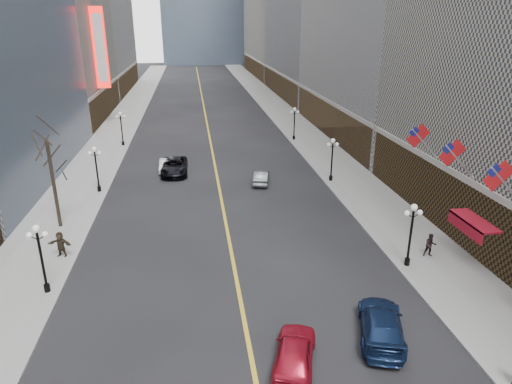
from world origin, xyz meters
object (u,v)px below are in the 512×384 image
object	(u,v)px
streetlamp_west_2	(96,165)
car_nb_mid	(166,165)
streetlamp_east_3	(294,120)
streetlamp_east_1	(411,229)
streetlamp_west_1	(40,252)
car_sb_near	(381,324)
car_sb_mid	(295,353)
car_nb_far	(174,166)
car_sb_far	(261,177)
streetlamp_east_2	(332,155)
streetlamp_west_3	(121,125)

from	to	relation	value
streetlamp_west_2	car_nb_mid	bearing A→B (deg)	44.85
streetlamp_east_3	streetlamp_west_2	size ratio (longest dim) A/B	1.00
streetlamp_east_1	streetlamp_east_3	world-z (taller)	same
streetlamp_west_1	streetlamp_west_2	bearing A→B (deg)	90.00
streetlamp_east_1	car_nb_mid	size ratio (longest dim) A/B	1.14
car_sb_near	streetlamp_east_1	bearing A→B (deg)	-106.67
car_sb_mid	car_sb_near	bearing A→B (deg)	-144.62
car_nb_far	streetlamp_west_2	bearing A→B (deg)	-144.46
car_nb_mid	car_sb_far	world-z (taller)	car_sb_far
streetlamp_east_2	car_sb_far	size ratio (longest dim) A/B	1.08
streetlamp_west_3	streetlamp_east_2	bearing A→B (deg)	-37.33
streetlamp_east_3	streetlamp_west_1	distance (m)	43.05
car_sb_mid	streetlamp_west_2	bearing A→B (deg)	-44.39
streetlamp_west_1	car_nb_mid	distance (m)	25.10
streetlamp_east_3	car_sb_mid	world-z (taller)	streetlamp_east_3
streetlamp_east_2	car_nb_mid	size ratio (longest dim) A/B	1.14
streetlamp_east_3	streetlamp_west_2	distance (m)	29.68
streetlamp_west_1	car_sb_mid	distance (m)	16.31
streetlamp_east_3	streetlamp_west_3	bearing A→B (deg)	180.00
streetlamp_east_2	streetlamp_west_3	world-z (taller)	same
car_nb_mid	car_sb_mid	distance (m)	33.50
streetlamp_west_1	car_sb_near	size ratio (longest dim) A/B	0.82
streetlamp_west_3	car_nb_mid	world-z (taller)	streetlamp_west_3
streetlamp_east_1	streetlamp_east_2	bearing A→B (deg)	90.00
car_sb_mid	streetlamp_east_1	bearing A→B (deg)	-121.25
streetlamp_west_3	car_sb_mid	bearing A→B (deg)	-72.75
streetlamp_east_3	car_sb_near	bearing A→B (deg)	-96.30
streetlamp_east_2	car_nb_mid	xyz separation A→B (m)	(-17.36, 6.20, -2.25)
car_nb_mid	car_sb_far	size ratio (longest dim) A/B	0.95
car_nb_far	car_sb_mid	bearing A→B (deg)	-77.81
car_nb_far	car_sb_mid	distance (m)	32.19
car_sb_far	streetlamp_east_1	bearing A→B (deg)	124.65
streetlamp_east_2	streetlamp_west_2	distance (m)	23.60
car_nb_mid	car_sb_far	distance (m)	11.53
car_nb_far	car_sb_near	xyz separation A→B (m)	(11.66, -29.93, -0.05)
streetlamp_east_1	car_nb_far	xyz separation A→B (m)	(-16.38, 23.08, -2.05)
streetlamp_east_2	car_sb_far	distance (m)	7.67
streetlamp_west_3	car_sb_mid	xyz separation A→B (m)	(13.80, -44.43, -2.09)
streetlamp_east_1	streetlamp_west_1	xyz separation A→B (m)	(-23.60, 0.00, 0.00)
car_sb_near	car_sb_mid	world-z (taller)	car_sb_mid
car_nb_mid	car_sb_mid	world-z (taller)	car_sb_mid
car_sb_mid	streetlamp_east_2	bearing A→B (deg)	-92.30
streetlamp_west_1	car_sb_near	xyz separation A→B (m)	(18.87, -6.85, -2.10)
streetlamp_east_3	car_sb_near	distance (m)	43.16
streetlamp_west_3	car_sb_near	size ratio (longest dim) A/B	0.82
car_nb_mid	car_sb_near	world-z (taller)	car_sb_near
streetlamp_east_1	car_nb_far	size ratio (longest dim) A/B	0.74
streetlamp_east_1	car_sb_mid	size ratio (longest dim) A/B	0.95
streetlamp_east_3	car_nb_mid	distance (m)	21.11
streetlamp_west_2	car_sb_far	size ratio (longest dim) A/B	1.08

